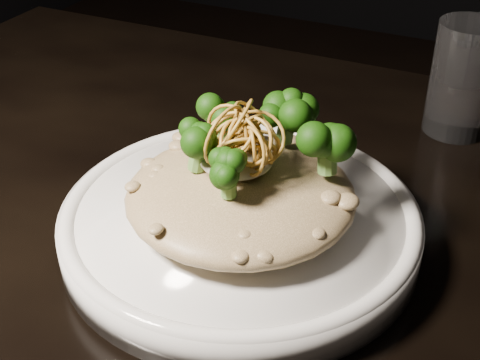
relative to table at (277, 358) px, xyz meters
name	(u,v)px	position (x,y,z in m)	size (l,w,h in m)	color
table	(277,358)	(0.00, 0.00, 0.00)	(1.10, 0.80, 0.75)	black
plate	(240,225)	(-0.05, 0.03, 0.10)	(0.27, 0.27, 0.03)	silver
risotto	(241,194)	(-0.04, 0.02, 0.13)	(0.17, 0.17, 0.04)	brown
broccoli	(250,143)	(-0.04, 0.03, 0.17)	(0.11, 0.11, 0.04)	black
cheese	(237,159)	(-0.05, 0.03, 0.16)	(0.05, 0.05, 0.02)	silver
shallots	(244,131)	(-0.04, 0.03, 0.18)	(0.05, 0.05, 0.03)	brown
drinking_glass	(463,79)	(0.07, 0.28, 0.14)	(0.06, 0.06, 0.11)	white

